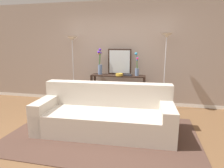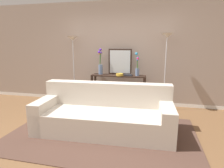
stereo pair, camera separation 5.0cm
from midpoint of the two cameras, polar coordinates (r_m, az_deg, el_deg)
ground_plane at (r=3.65m, az=-4.54°, el=-14.70°), size 16.00×16.00×0.02m
back_wall at (r=5.23m, az=1.72°, el=9.08°), size 12.00×0.15×2.73m
area_rug at (r=3.61m, az=-3.19°, el=-14.71°), size 3.36×2.12×0.01m
couch at (r=3.63m, az=-2.58°, el=-9.30°), size 2.53×1.08×0.88m
console_table at (r=4.94m, az=1.49°, el=-0.32°), size 1.39×0.33×0.84m
floor_lamp_left at (r=5.22m, az=-12.03°, el=9.53°), size 0.28×0.28×1.82m
floor_lamp_right at (r=4.76m, az=15.57°, el=9.66°), size 0.28×0.28×1.87m
wall_mirror at (r=4.98m, az=1.99°, el=6.69°), size 0.61×0.02×0.66m
vase_tall_flowers at (r=5.01m, az=-3.91°, el=5.62°), size 0.12×0.12×0.67m
vase_short_flowers at (r=4.79m, az=7.19°, el=5.20°), size 0.11×0.12×0.58m
fruit_bowl at (r=4.79m, az=1.90°, el=2.85°), size 0.18×0.18×0.06m
book_stack at (r=4.78m, az=4.48°, el=2.71°), size 0.21×0.14×0.04m
book_row_under_console at (r=5.16m, az=-2.71°, el=-5.81°), size 0.37×0.18×0.12m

